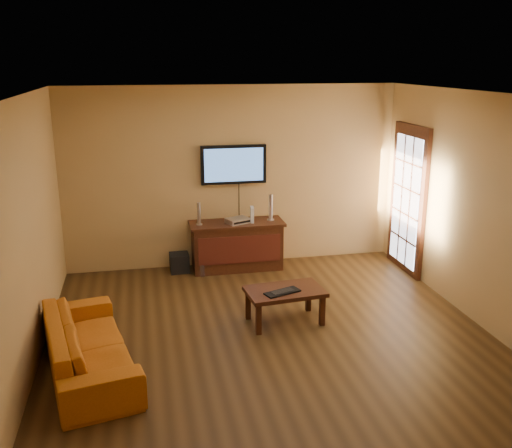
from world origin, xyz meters
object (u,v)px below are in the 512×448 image
object	(u,v)px
speaker_right	(271,208)
av_receiver	(238,220)
sofa	(88,337)
speaker_left	(199,215)
keyboard	(282,292)
bottle	(202,270)
coffee_table	(285,294)
game_console	(252,215)
television	(234,165)
subwoofer	(179,263)
media_console	(237,245)

from	to	relation	value
speaker_right	av_receiver	bearing A→B (deg)	-174.77
sofa	av_receiver	bearing A→B (deg)	-49.45
sofa	speaker_left	size ratio (longest dim) A/B	5.71
keyboard	bottle	bearing A→B (deg)	112.72
coffee_table	game_console	size ratio (longest dim) A/B	4.17
television	bottle	distance (m)	1.62
television	speaker_left	size ratio (longest dim) A/B	2.92
speaker_right	keyboard	world-z (taller)	speaker_right
sofa	subwoofer	xyz separation A→B (m)	(1.11, 2.64, -0.23)
speaker_right	subwoofer	xyz separation A→B (m)	(-1.38, 0.03, -0.77)
game_console	bottle	world-z (taller)	game_console
media_console	coffee_table	size ratio (longest dim) A/B	1.46
av_receiver	game_console	bearing A→B (deg)	-20.74
media_console	television	distance (m)	1.20
television	subwoofer	world-z (taller)	television
bottle	subwoofer	bearing A→B (deg)	138.21
media_console	av_receiver	size ratio (longest dim) A/B	4.30
media_console	bottle	size ratio (longest dim) A/B	6.78
av_receiver	bottle	bearing A→B (deg)	177.07
sofa	av_receiver	xyz separation A→B (m)	(1.98, 2.57, 0.39)
television	game_console	world-z (taller)	television
speaker_left	av_receiver	size ratio (longest dim) A/B	1.03
coffee_table	subwoofer	bearing A→B (deg)	119.39
television	sofa	size ratio (longest dim) A/B	0.51
media_console	speaker_right	distance (m)	0.75
speaker_left	subwoofer	xyz separation A→B (m)	(-0.30, 0.06, -0.74)
sofa	bottle	xyz separation A→B (m)	(1.41, 2.37, -0.28)
subwoofer	av_receiver	bearing A→B (deg)	-6.75
media_console	speaker_right	size ratio (longest dim) A/B	3.54
media_console	sofa	distance (m)	3.27
av_receiver	keyboard	world-z (taller)	av_receiver
av_receiver	keyboard	bearing A→B (deg)	-107.00
television	coffee_table	bearing A→B (deg)	-83.57
game_console	av_receiver	bearing A→B (deg)	-170.88
sofa	bottle	world-z (taller)	sofa
speaker_right	bottle	size ratio (longest dim) A/B	1.91
television	subwoofer	xyz separation A→B (m)	(-0.86, -0.19, -1.41)
sofa	speaker_left	distance (m)	2.99
television	media_console	bearing A→B (deg)	-90.00
coffee_table	media_console	bearing A→B (deg)	97.18
media_console	television	xyz separation A→B (m)	(0.00, 0.22, 1.18)
speaker_left	speaker_right	distance (m)	1.08
media_console	coffee_table	xyz separation A→B (m)	(0.24, -1.93, -0.01)
speaker_left	bottle	size ratio (longest dim) A/B	1.62
television	sofa	world-z (taller)	television
keyboard	media_console	bearing A→B (deg)	95.33
keyboard	television	bearing A→B (deg)	94.80
speaker_right	bottle	xyz separation A→B (m)	(-1.08, -0.24, -0.81)
coffee_table	bottle	size ratio (longest dim) A/B	4.65
bottle	keyboard	bearing A→B (deg)	-67.28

